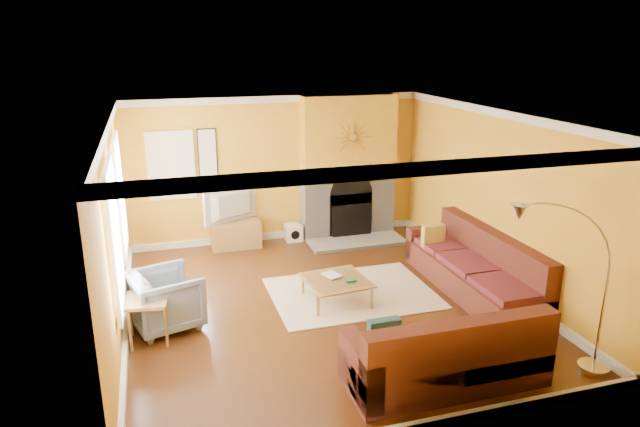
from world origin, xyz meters
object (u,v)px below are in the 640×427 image
object	(u,v)px
coffee_table	(336,290)
media_console	(236,235)
arc_lamp	(563,293)
armchair	(166,300)
side_table	(148,320)
sectional_sofa	(422,286)

from	to	relation	value
coffee_table	media_console	size ratio (longest dim) A/B	0.99
arc_lamp	armchair	bearing A→B (deg)	148.73
media_console	side_table	xyz separation A→B (m)	(-1.58, -3.07, 0.05)
armchair	side_table	size ratio (longest dim) A/B	1.46
media_console	arc_lamp	xyz separation A→B (m)	(2.78, -5.24, 0.80)
sectional_sofa	side_table	distance (m)	3.64
sectional_sofa	side_table	world-z (taller)	sectional_sofa
coffee_table	armchair	distance (m)	2.41
coffee_table	side_table	xyz separation A→B (m)	(-2.64, -0.40, 0.12)
sectional_sofa	armchair	size ratio (longest dim) A/B	4.56
armchair	coffee_table	bearing A→B (deg)	-104.48
coffee_table	media_console	distance (m)	2.86
coffee_table	armchair	size ratio (longest dim) A/B	1.03
coffee_table	arc_lamp	distance (m)	3.23
sectional_sofa	arc_lamp	distance (m)	2.05
armchair	sectional_sofa	bearing A→B (deg)	-117.94
coffee_table	media_console	bearing A→B (deg)	111.60
sectional_sofa	arc_lamp	world-z (taller)	arc_lamp
side_table	media_console	bearing A→B (deg)	62.71
media_console	side_table	world-z (taller)	side_table
sectional_sofa	coffee_table	world-z (taller)	sectional_sofa
sectional_sofa	coffee_table	bearing A→B (deg)	141.78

